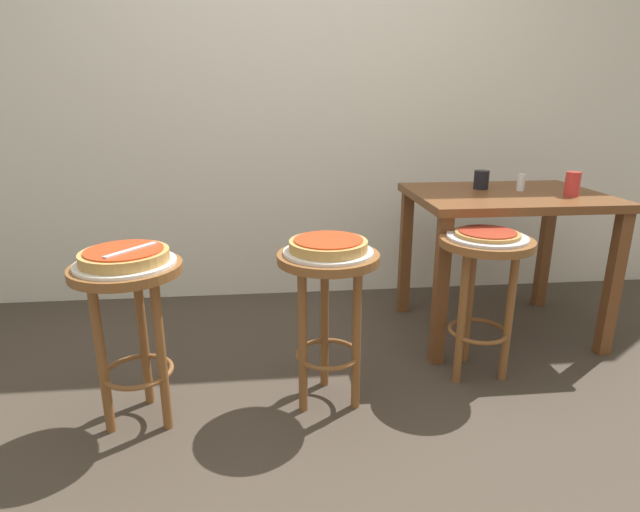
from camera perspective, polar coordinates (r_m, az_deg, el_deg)
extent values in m
plane|color=#42382D|center=(2.00, 1.10, -20.83)|extent=(6.00, 6.00, 0.00)
cube|color=silver|center=(3.23, -2.54, 22.01)|extent=(6.00, 0.10, 3.00)
cylinder|color=brown|center=(1.99, -20.77, -1.39)|extent=(0.40, 0.40, 0.03)
cylinder|color=brown|center=(2.22, -19.09, -8.36)|extent=(0.04, 0.04, 0.62)
cylinder|color=brown|center=(2.09, -23.14, -10.52)|extent=(0.04, 0.04, 0.62)
cylinder|color=brown|center=(2.03, -17.23, -10.62)|extent=(0.04, 0.04, 0.62)
torus|color=brown|center=(2.15, -19.57, -12.00)|extent=(0.27, 0.27, 0.02)
cylinder|color=white|center=(1.98, -20.84, -0.75)|extent=(0.36, 0.36, 0.01)
cylinder|color=tan|center=(1.97, -20.92, -0.03)|extent=(0.31, 0.31, 0.04)
cylinder|color=red|center=(1.97, -20.99, 0.61)|extent=(0.28, 0.28, 0.01)
cylinder|color=brown|center=(1.99, 0.93, -0.19)|extent=(0.40, 0.40, 0.03)
cylinder|color=brown|center=(2.23, 0.51, -7.25)|extent=(0.04, 0.04, 0.62)
cylinder|color=brown|center=(2.05, -1.94, -9.52)|extent=(0.04, 0.04, 0.62)
cylinder|color=brown|center=(2.07, 4.08, -9.23)|extent=(0.04, 0.04, 0.62)
torus|color=brown|center=(2.16, 0.87, -10.84)|extent=(0.27, 0.27, 0.02)
cylinder|color=silver|center=(1.99, 0.93, 0.46)|extent=(0.35, 0.35, 0.01)
cylinder|color=tan|center=(1.98, 0.93, 1.18)|extent=(0.30, 0.30, 0.04)
cylinder|color=red|center=(1.97, 0.94, 1.82)|extent=(0.27, 0.27, 0.01)
cylinder|color=brown|center=(2.32, 18.06, 1.45)|extent=(0.40, 0.40, 0.03)
cylinder|color=brown|center=(2.53, 16.27, -4.89)|extent=(0.04, 0.04, 0.62)
cylinder|color=brown|center=(2.33, 15.48, -6.75)|extent=(0.04, 0.04, 0.62)
cylinder|color=brown|center=(2.42, 20.28, -6.35)|extent=(0.04, 0.04, 0.62)
torus|color=brown|center=(2.46, 17.16, -7.96)|extent=(0.27, 0.27, 0.02)
cylinder|color=silver|center=(2.31, 18.11, 2.01)|extent=(0.34, 0.34, 0.01)
cylinder|color=#B78442|center=(2.31, 18.14, 2.33)|extent=(0.27, 0.27, 0.01)
cylinder|color=#B23823|center=(2.31, 18.17, 2.58)|extent=(0.24, 0.24, 0.01)
cube|color=brown|center=(2.81, 20.10, 6.24)|extent=(0.96, 0.73, 0.04)
cube|color=brown|center=(2.46, 13.26, -3.89)|extent=(0.06, 0.06, 0.73)
cube|color=brown|center=(2.86, 29.83, -2.83)|extent=(0.06, 0.06, 0.73)
cube|color=brown|center=(3.03, 9.46, 0.37)|extent=(0.06, 0.06, 0.73)
cube|color=brown|center=(3.36, 23.75, 0.78)|extent=(0.06, 0.06, 0.73)
cylinder|color=red|center=(2.81, 26.28, 7.20)|extent=(0.07, 0.07, 0.12)
cylinder|color=black|center=(2.87, 17.51, 8.10)|extent=(0.08, 0.08, 0.10)
cylinder|color=white|center=(2.88, 21.47, 7.64)|extent=(0.04, 0.04, 0.09)
cube|color=silver|center=(1.94, -20.30, 0.64)|extent=(0.15, 0.19, 0.01)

